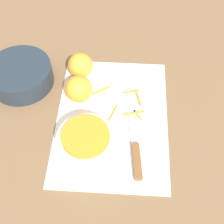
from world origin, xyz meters
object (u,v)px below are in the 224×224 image
(bowl_dark, at_px, (21,75))
(knife, at_px, (136,153))
(bowl_speckled, at_px, (86,143))
(orange_right, at_px, (80,65))
(orange_left, at_px, (79,89))

(bowl_dark, bearing_deg, knife, -123.46)
(bowl_speckled, xyz_separation_m, orange_right, (0.27, 0.05, 0.00))
(bowl_speckled, bearing_deg, orange_left, 13.18)
(bowl_speckled, distance_m, orange_left, 0.18)
(bowl_speckled, relative_size, knife, 0.65)
(bowl_speckled, relative_size, bowl_dark, 0.78)
(bowl_speckled, relative_size, orange_left, 1.87)
(bowl_speckled, xyz_separation_m, bowl_dark, (0.23, 0.23, -0.01))
(bowl_speckled, xyz_separation_m, knife, (-0.01, -0.13, -0.03))
(orange_left, xyz_separation_m, orange_right, (0.09, 0.01, -0.00))
(bowl_dark, height_order, knife, bowl_dark)
(knife, bearing_deg, bowl_dark, 50.80)
(bowl_dark, xyz_separation_m, orange_right, (0.04, -0.18, 0.01))
(bowl_dark, xyz_separation_m, knife, (-0.24, -0.36, -0.02))
(knife, xyz_separation_m, orange_left, (0.18, 0.17, 0.03))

